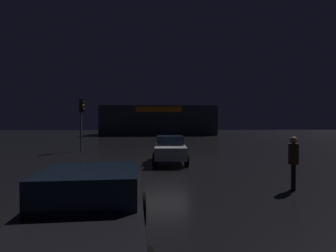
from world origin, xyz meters
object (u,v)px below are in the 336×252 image
object	(u,v)px
traffic_signal_main	(82,114)
pedestrian	(293,159)
car_far	(170,149)
car_near	(90,211)
store_building	(158,121)

from	to	relation	value
traffic_signal_main	pedestrian	world-z (taller)	traffic_signal_main
car_far	car_near	bearing A→B (deg)	-101.07
car_near	pedestrian	xyz separation A→B (m)	(5.84, 4.17, 0.29)
traffic_signal_main	pedestrian	xyz separation A→B (m)	(10.27, -12.49, -1.85)
store_building	car_near	world-z (taller)	store_building
traffic_signal_main	car_near	xyz separation A→B (m)	(4.42, -16.66, -2.14)
traffic_signal_main	car_near	distance (m)	17.37
car_far	store_building	bearing A→B (deg)	89.94
store_building	car_near	size ratio (longest dim) A/B	4.62
store_building	car_far	size ratio (longest dim) A/B	4.70
car_near	traffic_signal_main	bearing A→B (deg)	104.87
traffic_signal_main	car_far	bearing A→B (deg)	-42.78
store_building	pedestrian	size ratio (longest dim) A/B	10.77
store_building	car_far	bearing A→B (deg)	-90.06
car_near	car_far	size ratio (longest dim) A/B	1.02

